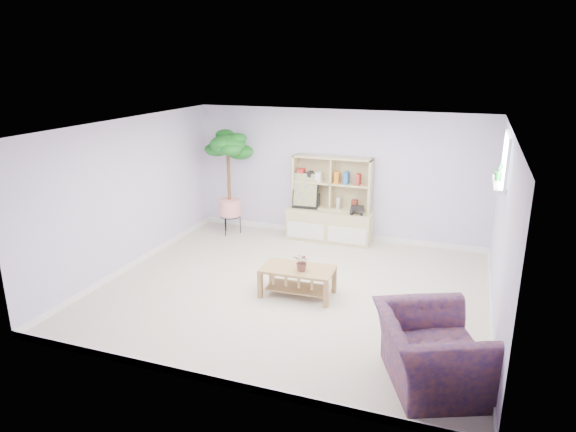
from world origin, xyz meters
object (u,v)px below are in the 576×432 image
(coffee_table, at_px, (298,282))
(floor_tree, at_px, (229,183))
(armchair, at_px, (431,347))
(storage_unit, at_px, (330,200))

(coffee_table, relative_size, floor_tree, 0.51)
(floor_tree, relative_size, armchair, 1.71)
(storage_unit, relative_size, armchair, 1.34)
(storage_unit, relative_size, coffee_table, 1.52)
(storage_unit, bearing_deg, armchair, -61.27)
(storage_unit, xyz_separation_m, armchair, (2.17, -3.95, -0.35))
(armchair, bearing_deg, storage_unit, 5.41)
(storage_unit, height_order, armchair, storage_unit)
(coffee_table, bearing_deg, storage_unit, 92.56)
(coffee_table, bearing_deg, floor_tree, 132.47)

